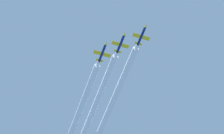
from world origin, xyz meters
TOP-DOWN VIEW (x-y plane):
  - jet_lead at (-7.16, 7.00)m, footprint 8.25×12.01m
  - jet_second_echelon at (0.60, 0.09)m, footprint 8.25×12.01m
  - jet_third_echelon at (7.25, -6.83)m, footprint 8.25×12.01m
  - smoke_trail_lead at (-7.16, -27.71)m, footprint 3.02×58.45m
  - smoke_trail_second_echelon at (0.60, -36.23)m, footprint 3.02×61.68m
  - smoke_trail_third_echelon at (7.25, -45.30)m, footprint 3.02×65.99m

SIDE VIEW (x-z plane):
  - smoke_trail_third_echelon at x=7.25m, z-range 189.72..192.74m
  - jet_third_echelon at x=7.25m, z-range 189.82..192.70m
  - smoke_trail_second_echelon at x=0.60m, z-range 190.72..193.74m
  - jet_second_echelon at x=0.60m, z-range 190.82..193.70m
  - smoke_trail_lead at x=-7.16m, z-range 191.08..194.10m
  - jet_lead at x=-7.16m, z-range 191.18..194.06m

